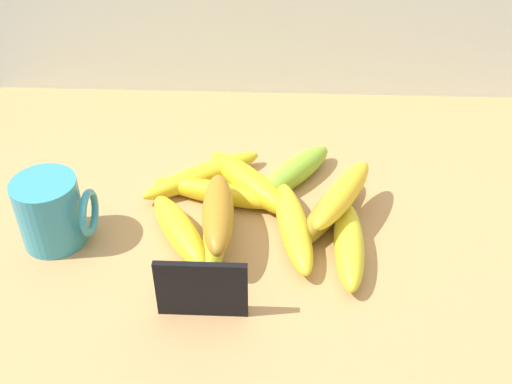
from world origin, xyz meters
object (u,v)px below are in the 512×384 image
object	(u,v)px
chalkboard_sign	(202,291)
banana_6	(329,209)
banana_8	(293,226)
banana_10	(342,194)
banana_4	(294,172)
banana_5	(248,182)
banana_2	(203,175)
banana_1	(349,244)
banana_3	(218,193)
banana_7	(216,233)
banana_9	(218,213)
coffee_mug	(52,212)
banana_0	(180,231)

from	to	relation	value
chalkboard_sign	banana_6	bearing A→B (deg)	48.66
banana_8	banana_10	world-z (taller)	banana_10
banana_4	banana_5	size ratio (longest dim) A/B	0.90
banana_2	banana_10	xyz separation A→B (cm)	(20.56, -8.66, 3.75)
banana_1	banana_3	xyz separation A→B (cm)	(-18.52, 10.80, -0.31)
banana_3	banana_10	xyz separation A→B (cm)	(17.81, -4.44, 3.82)
banana_2	banana_7	xyz separation A→B (cm)	(3.29, -13.15, -0.05)
banana_4	banana_5	xyz separation A→B (cm)	(-6.92, -3.06, 0.06)
banana_3	banana_4	distance (cm)	12.49
banana_8	banana_9	bearing A→B (deg)	-170.07
banana_3	banana_8	size ratio (longest dim) A/B	1.07
coffee_mug	banana_5	world-z (taller)	coffee_mug
banana_7	banana_8	xyz separation A→B (cm)	(10.58, 1.49, 0.31)
banana_2	banana_5	bearing A→B (deg)	-15.74
banana_8	banana_6	bearing A→B (deg)	38.92
banana_5	banana_6	world-z (taller)	banana_5
banana_10	banana_8	bearing A→B (deg)	-155.89
chalkboard_sign	banana_8	xyz separation A→B (cm)	(11.03, 14.25, -1.83)
banana_1	banana_9	world-z (taller)	banana_9
banana_1	banana_4	world-z (taller)	banana_4
coffee_mug	banana_2	xyz separation A→B (cm)	(18.81, 13.39, -3.18)
banana_1	banana_0	bearing A→B (deg)	175.71
banana_1	banana_4	xyz separation A→B (cm)	(-7.20, 16.06, 0.09)
banana_3	banana_8	distance (cm)	13.38
chalkboard_sign	banana_7	xyz separation A→B (cm)	(0.46, 12.76, -2.14)
banana_4	chalkboard_sign	bearing A→B (deg)	-112.66
banana_9	banana_7	bearing A→B (deg)	146.49
banana_1	banana_6	size ratio (longest dim) A/B	0.95
banana_9	banana_10	bearing A→B (deg)	15.82
banana_4	banana_1	bearing A→B (deg)	-65.87
banana_5	banana_7	xyz separation A→B (cm)	(-3.87, -11.13, -0.44)
banana_10	banana_0	bearing A→B (deg)	-168.22
banana_0	banana_2	size ratio (longest dim) A/B	0.80
coffee_mug	banana_7	size ratio (longest dim) A/B	0.61
banana_4	banana_8	bearing A→B (deg)	-90.96
banana_2	banana_8	bearing A→B (deg)	-40.04
banana_0	banana_6	bearing A→B (deg)	15.73
banana_0	banana_6	size ratio (longest dim) A/B	0.91
banana_4	banana_7	world-z (taller)	banana_4
coffee_mug	banana_6	size ratio (longest dim) A/B	0.57
chalkboard_sign	coffee_mug	bearing A→B (deg)	149.97
coffee_mug	banana_10	distance (cm)	39.65
banana_5	banana_6	size ratio (longest dim) A/B	1.03
banana_9	chalkboard_sign	bearing A→B (deg)	-94.05
banana_2	banana_1	bearing A→B (deg)	-35.22
banana_3	banana_4	world-z (taller)	banana_4
banana_0	banana_6	world-z (taller)	banana_0
banana_6	banana_10	size ratio (longest dim) A/B	1.07
banana_5	banana_3	bearing A→B (deg)	-153.44
banana_0	chalkboard_sign	bearing A→B (deg)	-70.29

